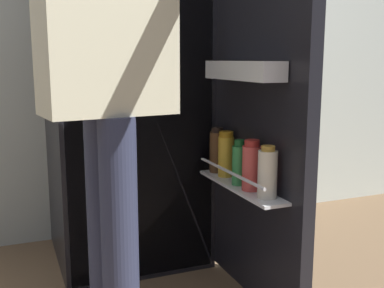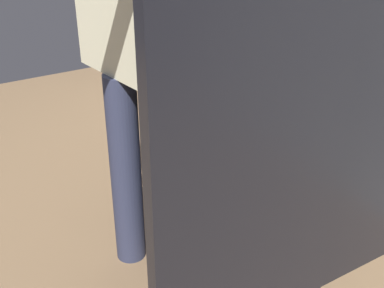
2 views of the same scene
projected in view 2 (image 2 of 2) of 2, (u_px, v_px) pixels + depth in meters
The scene contains 3 objects.
ground_plane at pixel (206, 265), 2.07m from camera, with size 5.16×5.16×0.00m, color brown.
refrigerator at pixel (329, 38), 1.89m from camera, with size 0.74×1.33×1.76m.
person at pixel (136, 27), 1.72m from camera, with size 0.58×0.68×1.61m.
Camera 2 is at (1.34, -0.89, 1.41)m, focal length 47.10 mm.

